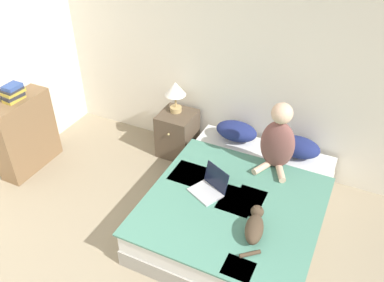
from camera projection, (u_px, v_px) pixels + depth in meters
The scene contains 11 objects.
wall_back at pixel (251, 62), 4.40m from camera, with size 5.82×0.05×2.55m.
bed at pixel (238, 207), 4.12m from camera, with size 1.63×2.02×0.40m.
pillow_near at pixel (236, 131), 4.68m from camera, with size 0.48×0.30×0.21m.
pillow_far at pixel (298, 147), 4.43m from camera, with size 0.48×0.30×0.21m.
person_sitting at pixel (278, 140), 4.13m from camera, with size 0.37×0.36×0.76m.
cat_tabby at pixel (255, 226), 3.52m from camera, with size 0.23×0.53×0.18m.
laptop_open at pixel (209, 187), 3.97m from camera, with size 0.40×0.39×0.24m.
nightstand at pixel (177, 133), 5.04m from camera, with size 0.42×0.45×0.57m.
table_lamp at pixel (175, 91), 4.76m from camera, with size 0.25×0.25×0.39m.
bookshelf at pixel (25, 134), 4.72m from camera, with size 0.27×0.76×0.91m.
book_stack_top at pixel (13, 93), 4.40m from camera, with size 0.19×0.25×0.19m.
Camera 1 is at (1.19, -0.79, 3.13)m, focal length 38.00 mm.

